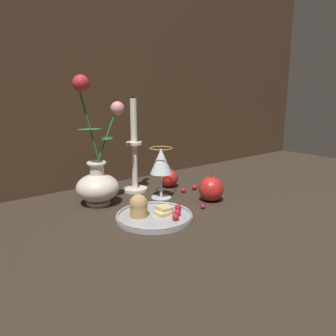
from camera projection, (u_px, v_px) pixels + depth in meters
ground_plane at (147, 206)px, 0.99m from camera, size 2.40×2.40×0.00m
wall_back at (90, 12)px, 1.10m from camera, size 2.40×0.04×1.20m
vase at (98, 178)px, 0.98m from camera, size 0.16×0.13×0.38m
plate_with_pastries at (152, 214)px, 0.88m from camera, size 0.21×0.21×0.07m
wine_glass at (161, 163)px, 1.04m from camera, size 0.07×0.07×0.16m
candlestick at (135, 157)px, 1.11m from camera, size 0.08×0.08×0.33m
apple_beside_vase at (211, 189)px, 1.03m from camera, size 0.08×0.08×0.09m
apple_near_glass at (169, 178)px, 1.18m from camera, size 0.07×0.07×0.08m
berry_near_plate at (183, 190)px, 1.12m from camera, size 0.02×0.02×0.02m
berry_front_center at (203, 206)px, 0.96m from camera, size 0.01×0.01×0.01m
berry_by_glass_stem at (194, 187)px, 1.15m from camera, size 0.02×0.02×0.02m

